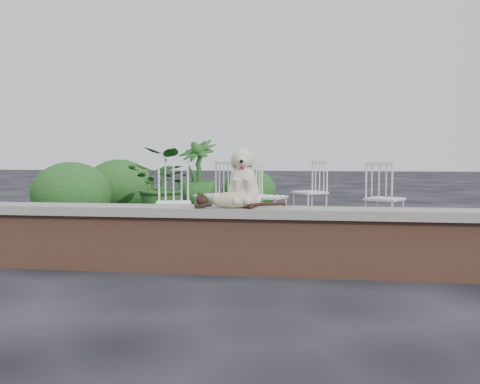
# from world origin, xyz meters

# --- Properties ---
(ground) EXTENTS (60.00, 60.00, 0.00)m
(ground) POSITION_xyz_m (0.00, 0.00, 0.00)
(ground) COLOR black
(ground) RESTS_ON ground
(brick_wall) EXTENTS (6.00, 0.30, 0.50)m
(brick_wall) POSITION_xyz_m (0.00, 0.00, 0.25)
(brick_wall) COLOR brown
(brick_wall) RESTS_ON ground
(capstone) EXTENTS (6.20, 0.40, 0.08)m
(capstone) POSITION_xyz_m (0.00, 0.00, 0.54)
(capstone) COLOR slate
(capstone) RESTS_ON brick_wall
(dog) EXTENTS (0.38, 0.48, 0.53)m
(dog) POSITION_xyz_m (0.02, 0.06, 0.84)
(dog) COLOR beige
(dog) RESTS_ON capstone
(cat) EXTENTS (0.94, 0.29, 0.16)m
(cat) POSITION_xyz_m (-0.06, -0.09, 0.66)
(cat) COLOR tan
(cat) RESTS_ON capstone
(chair_a) EXTENTS (0.69, 0.69, 0.94)m
(chair_a) POSITION_xyz_m (-1.06, 1.67, 0.47)
(chair_a) COLOR white
(chair_a) RESTS_ON ground
(chair_e) EXTENTS (0.72, 0.72, 0.94)m
(chair_e) POSITION_xyz_m (0.00, 2.77, 0.47)
(chair_e) COLOR white
(chair_e) RESTS_ON ground
(chair_c) EXTENTS (0.77, 0.77, 0.94)m
(chair_c) POSITION_xyz_m (1.56, 2.66, 0.47)
(chair_c) COLOR white
(chair_c) RESTS_ON ground
(chair_b) EXTENTS (0.79, 0.79, 0.94)m
(chair_b) POSITION_xyz_m (-0.80, 2.90, 0.47)
(chair_b) COLOR white
(chair_b) RESTS_ON ground
(chair_d) EXTENTS (0.79, 0.79, 0.94)m
(chair_d) POSITION_xyz_m (0.56, 3.79, 0.47)
(chair_d) COLOR white
(chair_d) RESTS_ON ground
(potted_plant_a) EXTENTS (1.20, 1.10, 1.15)m
(potted_plant_a) POSITION_xyz_m (-1.75, 3.58, 0.58)
(potted_plant_a) COLOR #14461A
(potted_plant_a) RESTS_ON ground
(potted_plant_b) EXTENTS (0.96, 0.96, 1.32)m
(potted_plant_b) POSITION_xyz_m (-1.59, 5.29, 0.66)
(potted_plant_b) COLOR #14461A
(potted_plant_b) RESTS_ON ground
(shrubbery) EXTENTS (3.61, 3.36, 1.01)m
(shrubbery) POSITION_xyz_m (-2.53, 4.42, 0.43)
(shrubbery) COLOR #14461A
(shrubbery) RESTS_ON ground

